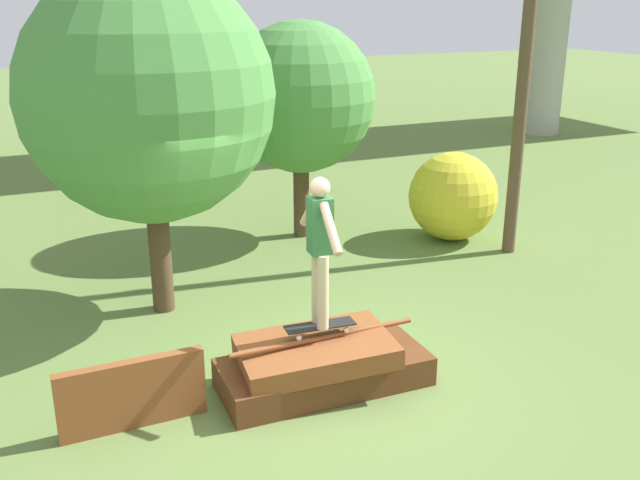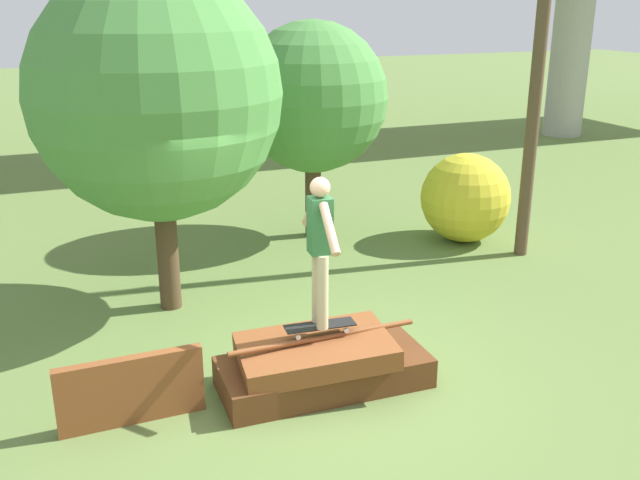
# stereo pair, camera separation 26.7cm
# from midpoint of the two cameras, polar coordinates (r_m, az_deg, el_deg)

# --- Properties ---
(ground_plane) EXTENTS (80.00, 80.00, 0.00)m
(ground_plane) POSITION_cam_midpoint_polar(r_m,az_deg,el_deg) (7.69, -0.68, -11.56)
(ground_plane) COLOR olive
(scrap_pile) EXTENTS (2.21, 1.20, 0.59)m
(scrap_pile) POSITION_cam_midpoint_polar(r_m,az_deg,el_deg) (7.55, -0.93, -9.95)
(scrap_pile) COLOR #5B3319
(scrap_pile) RESTS_ON ground_plane
(scrap_plank_loose) EXTENTS (1.39, 0.13, 0.69)m
(scrap_plank_loose) POSITION_cam_midpoint_polar(r_m,az_deg,el_deg) (7.13, -15.84, -11.79)
(scrap_plank_loose) COLOR brown
(scrap_plank_loose) RESTS_ON ground_plane
(skateboard) EXTENTS (0.76, 0.27, 0.09)m
(skateboard) POSITION_cam_midpoint_polar(r_m,az_deg,el_deg) (7.43, -1.04, -6.90)
(skateboard) COLOR black
(skateboard) RESTS_ON scrap_pile
(skater) EXTENTS (0.24, 1.10, 1.57)m
(skater) POSITION_cam_midpoint_polar(r_m,az_deg,el_deg) (7.08, -1.08, -0.22)
(skater) COLOR #C6B78E
(skater) RESTS_ON skateboard
(utility_pole) EXTENTS (1.30, 0.20, 6.51)m
(utility_pole) POSITION_cam_midpoint_polar(r_m,az_deg,el_deg) (11.26, 15.59, 15.55)
(utility_pole) COLOR brown
(utility_pole) RESTS_ON ground_plane
(tree_behind_left) EXTENTS (2.45, 2.45, 3.58)m
(tree_behind_left) POSITION_cam_midpoint_polar(r_m,az_deg,el_deg) (11.79, -2.23, 11.29)
(tree_behind_left) COLOR #4C3823
(tree_behind_left) RESTS_ON ground_plane
(tree_behind_right) EXTENTS (3.07, 3.07, 4.31)m
(tree_behind_right) POSITION_cam_midpoint_polar(r_m,az_deg,el_deg) (8.94, -14.44, 11.06)
(tree_behind_right) COLOR #4C3823
(tree_behind_right) RESTS_ON ground_plane
(bush_yellow_flowering) EXTENTS (1.48, 1.48, 1.48)m
(bush_yellow_flowering) POSITION_cam_midpoint_polar(r_m,az_deg,el_deg) (12.11, 9.96, 3.45)
(bush_yellow_flowering) COLOR gold
(bush_yellow_flowering) RESTS_ON ground_plane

